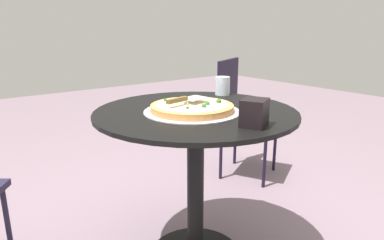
{
  "coord_description": "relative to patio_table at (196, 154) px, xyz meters",
  "views": [
    {
      "loc": [
        -0.88,
        -1.12,
        1.1
      ],
      "look_at": [
        -0.03,
        -0.02,
        0.72
      ],
      "focal_mm": 31.21,
      "sensor_mm": 36.0,
      "label": 1
    }
  ],
  "objects": [
    {
      "name": "patio_table",
      "position": [
        0.0,
        0.0,
        0.0
      ],
      "size": [
        0.89,
        0.89,
        0.76
      ],
      "color": "black",
      "rests_on": "ground"
    },
    {
      "name": "pizza_on_tray",
      "position": [
        -0.03,
        -0.02,
        0.22
      ],
      "size": [
        0.41,
        0.41,
        0.05
      ],
      "color": "silver",
      "rests_on": "patio_table"
    },
    {
      "name": "pizza_server",
      "position": [
        -0.06,
        -0.01,
        0.26
      ],
      "size": [
        0.22,
        0.1,
        0.02
      ],
      "color": "silver",
      "rests_on": "pizza_on_tray"
    },
    {
      "name": "drinking_cup",
      "position": [
        0.33,
        0.19,
        0.26
      ],
      "size": [
        0.08,
        0.08,
        0.1
      ],
      "primitive_type": "cylinder",
      "color": "silver",
      "rests_on": "patio_table"
    },
    {
      "name": "napkin_dispenser",
      "position": [
        0.01,
        -0.33,
        0.26
      ],
      "size": [
        0.13,
        0.12,
        0.1
      ],
      "primitive_type": "cube",
      "rotation": [
        0.0,
        0.0,
        3.6
      ],
      "color": "black",
      "rests_on": "patio_table"
    },
    {
      "name": "patio_chair_far",
      "position": [
        0.9,
        0.6,
        -0.05
      ],
      "size": [
        0.52,
        0.52,
        0.89
      ],
      "color": "black",
      "rests_on": "ground"
    }
  ]
}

